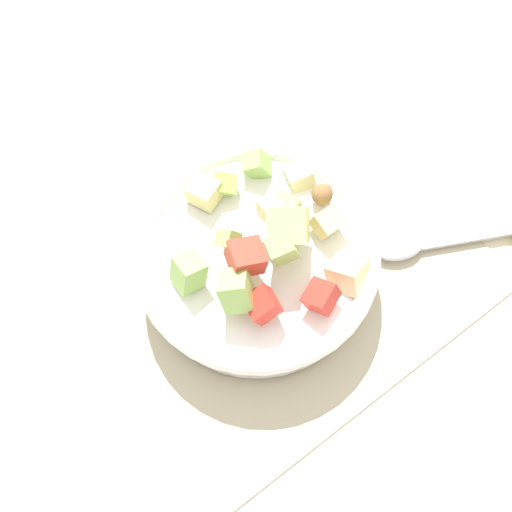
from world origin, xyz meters
TOP-DOWN VIEW (x-y plane):
  - ground_plane at (0.00, 0.00)m, footprint 2.40×2.40m
  - placemat at (0.00, 0.00)m, footprint 0.46×0.36m
  - salad_bowl at (-0.01, -0.00)m, footprint 0.25×0.25m
  - serving_spoon at (-0.18, 0.09)m, footprint 0.18×0.11m

SIDE VIEW (x-z plane):
  - ground_plane at x=0.00m, z-range 0.00..0.00m
  - placemat at x=0.00m, z-range 0.00..0.01m
  - serving_spoon at x=-0.18m, z-range 0.00..0.02m
  - salad_bowl at x=-0.01m, z-range -0.02..0.11m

